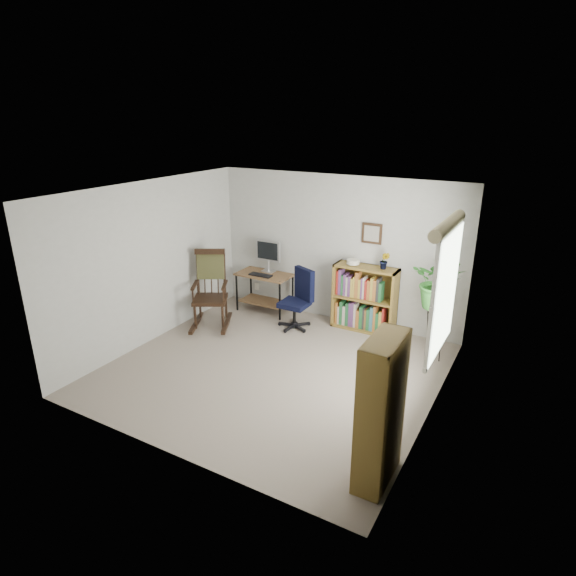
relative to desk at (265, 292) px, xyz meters
The scene contains 18 objects.
floor 2.11m from the desk, 54.75° to the right, with size 4.20×4.00×0.00m, color gray.
ceiling 2.93m from the desk, 54.75° to the right, with size 4.20×4.00×0.00m, color white.
wall_back 1.51m from the desk, 14.02° to the left, with size 4.20×0.00×2.40m, color #B4B4AF.
wall_front 3.98m from the desk, 72.01° to the right, with size 4.20×0.00×2.40m, color #B4B4AF.
wall_left 2.11m from the desk, 117.86° to the right, with size 0.00×4.00×2.40m, color #B4B4AF.
wall_right 3.81m from the desk, 27.24° to the right, with size 0.00×4.00×2.40m, color #B4B4AF.
window 3.70m from the desk, 23.23° to the right, with size 0.12×1.20×1.50m, color silver, non-canonical shape.
desk is the anchor object (origin of this frame).
monitor 0.64m from the desk, 90.00° to the left, with size 0.46×0.16×0.56m, color #ADADB1, non-canonical shape.
keyboard 0.37m from the desk, 90.00° to the right, with size 0.40×0.15×0.03m, color black.
office_chair 0.90m from the desk, 25.22° to the right, with size 0.54×0.54×0.99m, color black, non-canonical shape.
rocking_chair 1.10m from the desk, 113.66° to the right, with size 0.65×1.09×1.26m, color black, non-canonical shape.
low_bookshelf 1.80m from the desk, ahead, with size 1.00×0.33×1.06m, color olive, non-canonical shape.
tall_bookshelf 4.34m from the desk, 43.80° to the right, with size 0.28×0.64×1.47m, color olive, non-canonical shape.
plant_stand 3.03m from the desk, ahead, with size 0.24×0.24×0.86m, color black, non-canonical shape.
spider_plant 3.25m from the desk, ahead, with size 1.69×1.88×1.46m, color #286623.
potted_plant_small 2.21m from the desk, ahead, with size 0.13×0.24×0.11m, color #286623.
framed_picture 2.17m from the desk, ahead, with size 0.32×0.04×0.32m, color black, non-canonical shape.
Camera 1 is at (3.01, -4.94, 3.29)m, focal length 30.00 mm.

